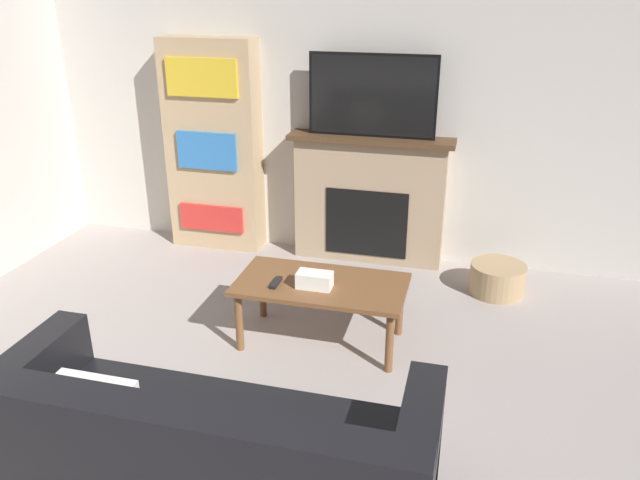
{
  "coord_description": "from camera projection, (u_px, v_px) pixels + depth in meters",
  "views": [
    {
      "loc": [
        0.96,
        -1.23,
        2.23
      ],
      "look_at": [
        0.04,
        2.28,
        0.69
      ],
      "focal_mm": 35.0,
      "sensor_mm": 36.0,
      "label": 1
    }
  ],
  "objects": [
    {
      "name": "coffee_table",
      "position": [
        321.0,
        290.0,
        3.98
      ],
      "size": [
        1.08,
        0.57,
        0.43
      ],
      "color": "brown",
      "rests_on": "ground_plane"
    },
    {
      "name": "fireplace",
      "position": [
        369.0,
        199.0,
        5.13
      ],
      "size": [
        1.33,
        0.28,
        1.06
      ],
      "color": "tan",
      "rests_on": "ground_plane"
    },
    {
      "name": "tv",
      "position": [
        372.0,
        96.0,
        4.79
      ],
      "size": [
        1.0,
        0.03,
        0.64
      ],
      "color": "black",
      "rests_on": "fireplace"
    },
    {
      "name": "storage_basket",
      "position": [
        497.0,
        279.0,
        4.72
      ],
      "size": [
        0.41,
        0.41,
        0.23
      ],
      "color": "tan",
      "rests_on": "ground_plane"
    },
    {
      "name": "wall_back",
      "position": [
        360.0,
        95.0,
        4.97
      ],
      "size": [
        6.32,
        0.06,
        2.7
      ],
      "color": "beige",
      "rests_on": "ground_plane"
    },
    {
      "name": "couch",
      "position": [
        199.0,
        474.0,
        2.62
      ],
      "size": [
        1.93,
        0.89,
        0.89
      ],
      "color": "black",
      "rests_on": "ground_plane"
    },
    {
      "name": "bookshelf",
      "position": [
        214.0,
        146.0,
        5.29
      ],
      "size": [
        0.8,
        0.29,
        1.79
      ],
      "color": "tan",
      "rests_on": "ground_plane"
    },
    {
      "name": "remote_control",
      "position": [
        276.0,
        283.0,
        3.93
      ],
      "size": [
        0.04,
        0.15,
        0.02
      ],
      "color": "black",
      "rests_on": "coffee_table"
    },
    {
      "name": "tissue_box",
      "position": [
        315.0,
        280.0,
        3.88
      ],
      "size": [
        0.22,
        0.12,
        0.1
      ],
      "color": "white",
      "rests_on": "coffee_table"
    }
  ]
}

